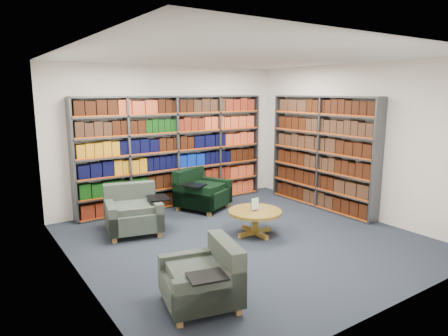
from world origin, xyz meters
TOP-DOWN VIEW (x-y plane):
  - room_shell at (0.00, 0.00)m, footprint 5.02×5.02m
  - bookshelf_back at (0.00, 2.34)m, footprint 4.00×0.28m
  - bookshelf_right at (2.34, 0.60)m, footprint 0.28×2.50m
  - chair_teal_left at (-1.33, 1.35)m, footprint 1.09×1.01m
  - chair_green_right at (0.27, 1.87)m, footprint 1.16×1.16m
  - chair_teal_front at (-1.53, -1.33)m, footprint 0.92×0.99m
  - coffee_table at (0.25, 0.08)m, footprint 0.86×0.86m

SIDE VIEW (x-z plane):
  - chair_teal_front at x=-1.53m, z-range -0.07..0.63m
  - chair_teal_left at x=-1.33m, z-range -0.07..0.70m
  - chair_green_right at x=0.27m, z-range -0.08..0.71m
  - coffee_table at x=0.25m, z-range 0.02..0.63m
  - bookshelf_back at x=0.00m, z-range 0.00..2.20m
  - bookshelf_right at x=2.34m, z-range 0.00..2.20m
  - room_shell at x=0.00m, z-range -0.01..2.81m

